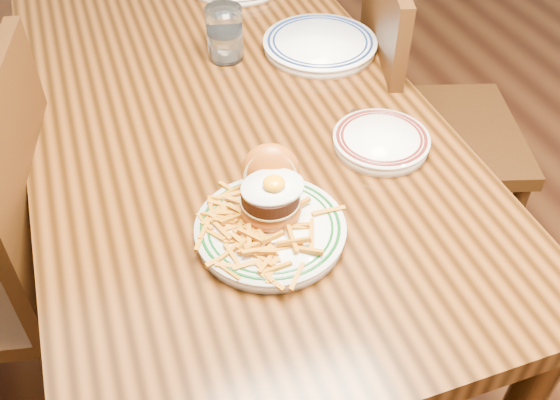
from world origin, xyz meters
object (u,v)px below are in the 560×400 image
object	(u,v)px
main_plate	(270,216)
side_plate	(381,140)
table	(224,128)
chair_right	(416,120)

from	to	relation	value
main_plate	side_plate	world-z (taller)	main_plate
table	main_plate	distance (m)	0.44
table	chair_right	size ratio (longest dim) A/B	1.68
main_plate	chair_right	bearing A→B (deg)	58.58
table	chair_right	world-z (taller)	chair_right
main_plate	side_plate	size ratio (longest dim) A/B	1.34
table	side_plate	xyz separation A→B (m)	(0.25, -0.28, 0.11)
table	main_plate	bearing A→B (deg)	-93.84
chair_right	side_plate	world-z (taller)	chair_right
table	main_plate	xyz separation A→B (m)	(-0.03, -0.42, 0.12)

